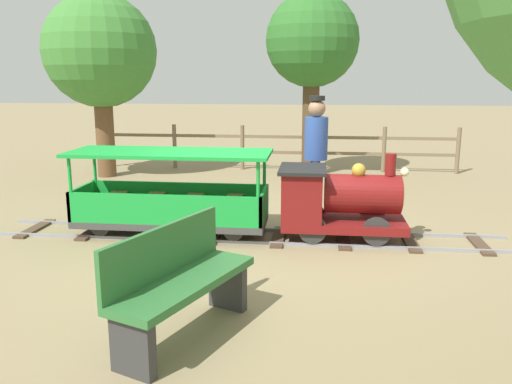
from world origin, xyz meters
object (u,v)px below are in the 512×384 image
(passenger_car, at_px, (171,200))
(oak_tree_near, at_px, (100,53))
(conductor_person, at_px, (316,148))
(park_bench, at_px, (180,282))
(oak_tree_distant, at_px, (312,43))
(locomotive, at_px, (335,200))

(passenger_car, xyz_separation_m, oak_tree_near, (-3.57, -2.26, 1.86))
(passenger_car, relative_size, conductor_person, 1.45)
(conductor_person, bearing_deg, park_bench, -15.55)
(park_bench, bearing_deg, conductor_person, 164.45)
(passenger_car, distance_m, park_bench, 2.57)
(passenger_car, bearing_deg, oak_tree_distant, 159.34)
(locomotive, relative_size, conductor_person, 0.89)
(conductor_person, distance_m, oak_tree_near, 4.94)
(park_bench, distance_m, oak_tree_distant, 6.97)
(conductor_person, xyz_separation_m, oak_tree_distant, (-3.23, -0.12, 1.50))
(conductor_person, height_order, park_bench, conductor_person)
(park_bench, height_order, oak_tree_near, oak_tree_near)
(passenger_car, xyz_separation_m, conductor_person, (-0.93, 1.69, 0.53))
(locomotive, relative_size, oak_tree_near, 0.43)
(locomotive, xyz_separation_m, oak_tree_near, (-3.57, -4.18, 1.80))
(locomotive, relative_size, park_bench, 1.07)
(passenger_car, relative_size, park_bench, 1.73)
(passenger_car, distance_m, oak_tree_distant, 4.89)
(oak_tree_near, distance_m, oak_tree_distant, 3.87)
(locomotive, bearing_deg, conductor_person, -165.89)
(locomotive, bearing_deg, oak_tree_distant, -175.11)
(oak_tree_near, bearing_deg, locomotive, 49.48)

